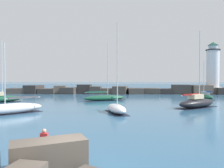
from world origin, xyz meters
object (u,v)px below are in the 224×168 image
(sailboat_moored_1, at_px, (205,96))
(sailboat_moored_0, at_px, (105,98))
(sailboat_moored_4, at_px, (197,102))
(lighthouse, at_px, (213,71))
(sailboat_moored_5, at_px, (10,108))
(person_on_rocks, at_px, (44,143))
(sailboat_moored_3, at_px, (116,108))

(sailboat_moored_1, bearing_deg, sailboat_moored_0, -167.60)
(sailboat_moored_0, bearing_deg, sailboat_moored_4, -34.51)
(sailboat_moored_1, bearing_deg, lighthouse, 62.74)
(sailboat_moored_5, bearing_deg, sailboat_moored_1, 33.94)
(sailboat_moored_0, height_order, sailboat_moored_5, sailboat_moored_0)
(sailboat_moored_0, height_order, person_on_rocks, sailboat_moored_0)
(sailboat_moored_0, xyz_separation_m, sailboat_moored_3, (2.45, -14.76, 0.02))
(sailboat_moored_3, bearing_deg, lighthouse, 53.44)
(lighthouse, xyz_separation_m, sailboat_moored_0, (-28.66, -20.59, -5.67))
(lighthouse, relative_size, sailboat_moored_5, 1.73)
(sailboat_moored_1, bearing_deg, sailboat_moored_4, -114.96)
(sailboat_moored_0, relative_size, sailboat_moored_3, 1.02)
(lighthouse, xyz_separation_m, sailboat_moored_4, (-14.81, -30.11, -5.49))
(sailboat_moored_0, xyz_separation_m, sailboat_moored_1, (20.36, 4.48, 0.01))
(sailboat_moored_0, relative_size, sailboat_moored_1, 1.41)
(sailboat_moored_0, bearing_deg, person_on_rocks, -91.68)
(sailboat_moored_0, relative_size, person_on_rocks, 6.76)
(sailboat_moored_3, distance_m, sailboat_moored_5, 12.46)
(sailboat_moored_3, xyz_separation_m, person_on_rocks, (-3.33, -15.58, 0.32))
(lighthouse, height_order, sailboat_moored_1, lighthouse)
(lighthouse, distance_m, person_on_rocks, 59.12)
(lighthouse, relative_size, person_on_rocks, 8.81)
(sailboat_moored_1, relative_size, person_on_rocks, 4.80)
(lighthouse, bearing_deg, sailboat_moored_0, -144.31)
(person_on_rocks, bearing_deg, sailboat_moored_3, 77.92)
(lighthouse, relative_size, sailboat_moored_4, 1.30)
(sailboat_moored_4, bearing_deg, sailboat_moored_1, 65.04)
(sailboat_moored_1, xyz_separation_m, sailboat_moored_4, (-6.51, -14.00, 0.17))
(sailboat_moored_5, distance_m, person_on_rocks, 17.03)
(sailboat_moored_5, bearing_deg, lighthouse, 43.39)
(lighthouse, bearing_deg, person_on_rocks, -120.12)
(lighthouse, bearing_deg, sailboat_moored_3, -126.56)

